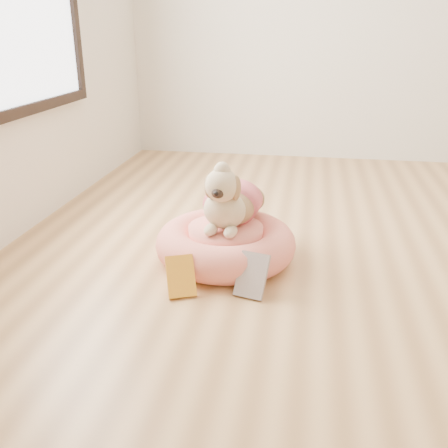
% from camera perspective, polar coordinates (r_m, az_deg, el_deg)
% --- Properties ---
extents(floor, '(4.50, 4.50, 0.00)m').
position_cam_1_polar(floor, '(2.51, 18.79, -5.53)').
color(floor, '#AA7846').
rests_on(floor, ground).
extents(pet_bed, '(0.70, 0.70, 0.18)m').
position_cam_1_polar(pet_bed, '(2.49, 0.20, -2.25)').
color(pet_bed, '#E15F58').
rests_on(pet_bed, floor).
extents(dog, '(0.39, 0.52, 0.36)m').
position_cam_1_polar(dog, '(2.43, 0.73, 3.93)').
color(dog, brown).
rests_on(dog, pet_bed).
extents(book_yellow, '(0.16, 0.16, 0.17)m').
position_cam_1_polar(book_yellow, '(2.19, -4.97, -5.98)').
color(book_yellow, gold).
rests_on(book_yellow, floor).
extents(book_white, '(0.16, 0.15, 0.18)m').
position_cam_1_polar(book_white, '(2.18, 3.22, -5.87)').
color(book_white, white).
rests_on(book_white, floor).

